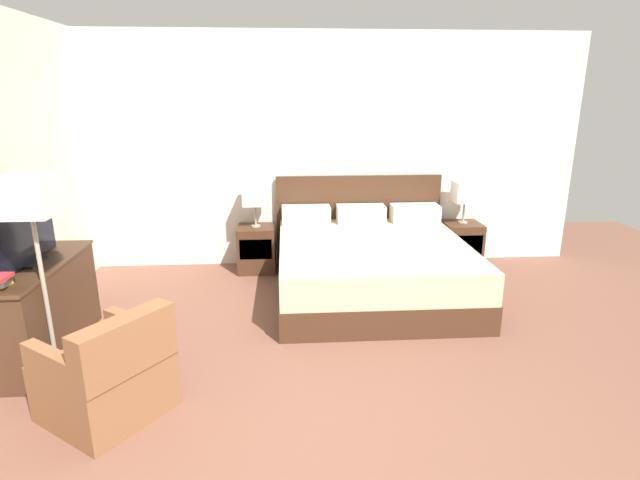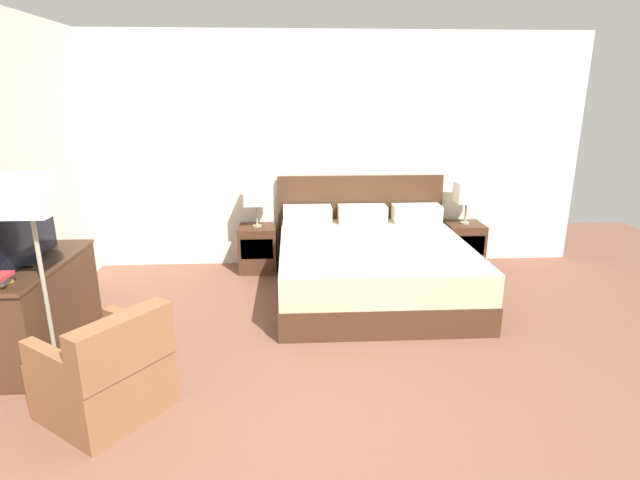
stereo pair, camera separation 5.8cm
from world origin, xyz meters
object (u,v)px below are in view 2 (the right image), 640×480
object	(u,v)px
floor_lamp	(31,211)
bed	(372,264)
nightstand_left	(258,248)
armchair_by_window	(106,375)
dresser	(37,307)
table_lamp_right	(467,193)
tv	(24,228)
nightstand_right	(463,245)
table_lamp_left	(256,195)

from	to	relation	value
floor_lamp	bed	bearing A→B (deg)	30.14
nightstand_left	armchair_by_window	xyz separation A→B (m)	(-0.83, -2.80, 0.01)
armchair_by_window	dresser	bearing A→B (deg)	133.81
table_lamp_right	dresser	distance (m)	4.65
armchair_by_window	nightstand_left	bearing A→B (deg)	73.56
dresser	tv	distance (m)	0.66
dresser	armchair_by_window	world-z (taller)	dresser
nightstand_left	nightstand_right	xyz separation A→B (m)	(2.52, 0.00, 0.00)
nightstand_left	dresser	bearing A→B (deg)	-131.46
dresser	table_lamp_right	bearing A→B (deg)	24.39
table_lamp_right	tv	size ratio (longest dim) A/B	0.56
nightstand_right	dresser	xyz separation A→B (m)	(-4.21, -1.91, 0.13)
table_lamp_right	floor_lamp	world-z (taller)	floor_lamp
nightstand_left	table_lamp_left	distance (m)	0.66
bed	nightstand_right	xyz separation A→B (m)	(1.26, 0.78, -0.04)
dresser	armchair_by_window	xyz separation A→B (m)	(0.86, -0.89, -0.12)
table_lamp_left	armchair_by_window	distance (m)	2.99
table_lamp_right	armchair_by_window	distance (m)	4.42
table_lamp_left	floor_lamp	xyz separation A→B (m)	(-1.38, -2.32, 0.36)
table_lamp_left	tv	xyz separation A→B (m)	(-1.68, -1.89, 0.13)
table_lamp_right	bed	bearing A→B (deg)	-148.24
nightstand_right	floor_lamp	xyz separation A→B (m)	(-3.91, -2.32, 1.02)
table_lamp_right	armchair_by_window	xyz separation A→B (m)	(-3.35, -2.80, -0.65)
tv	armchair_by_window	size ratio (longest dim) A/B	0.95
nightstand_right	table_lamp_left	bearing A→B (deg)	179.97
table_lamp_left	armchair_by_window	world-z (taller)	table_lamp_left
armchair_by_window	bed	bearing A→B (deg)	44.05
table_lamp_left	dresser	distance (m)	2.60
table_lamp_left	tv	world-z (taller)	tv
nightstand_left	floor_lamp	world-z (taller)	floor_lamp
bed	table_lamp_right	world-z (taller)	bed
nightstand_left	nightstand_right	size ratio (longest dim) A/B	1.00
dresser	armchair_by_window	size ratio (longest dim) A/B	1.40
nightstand_left	tv	distance (m)	2.65
bed	nightstand_left	bearing A→B (deg)	148.29
dresser	nightstand_left	bearing A→B (deg)	48.54
nightstand_right	table_lamp_right	distance (m)	0.66
armchair_by_window	floor_lamp	distance (m)	1.25
dresser	nightstand_right	bearing A→B (deg)	24.37
bed	dresser	distance (m)	3.16
bed	table_lamp_left	world-z (taller)	bed
armchair_by_window	floor_lamp	xyz separation A→B (m)	(-0.56, 0.48, 1.01)
nightstand_right	tv	bearing A→B (deg)	-155.81
bed	table_lamp_left	size ratio (longest dim) A/B	4.18
tv	table_lamp_left	bearing A→B (deg)	48.35
table_lamp_right	floor_lamp	size ratio (longest dim) A/B	0.33
table_lamp_right	dresser	xyz separation A→B (m)	(-4.21, -1.91, -0.53)
nightstand_left	tv	world-z (taller)	tv
table_lamp_right	armchair_by_window	world-z (taller)	table_lamp_right
bed	dresser	world-z (taller)	bed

